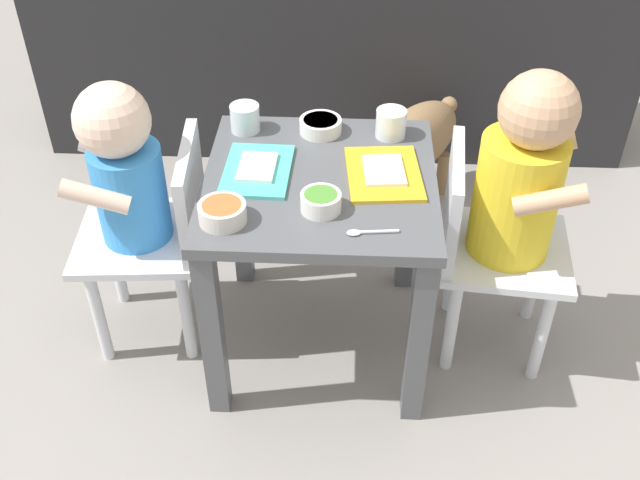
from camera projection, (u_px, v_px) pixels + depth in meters
name	position (u px, v px, depth m)	size (l,w,h in m)	color
ground_plane	(320.00, 337.00, 1.83)	(7.00, 7.00, 0.00)	gray
kitchen_cabinet_back	(335.00, 6.00, 2.30)	(1.88, 0.34, 0.92)	#232326
dining_table	(320.00, 216.00, 1.59)	(0.48, 0.50, 0.48)	#515459
seated_child_left	(134.00, 184.00, 1.59)	(0.30, 0.30, 0.67)	silver
seated_child_right	(514.00, 189.00, 1.54)	(0.31, 0.31, 0.72)	silver
dog	(410.00, 143.00, 2.13)	(0.36, 0.42, 0.33)	olive
food_tray_left	(257.00, 169.00, 1.54)	(0.14, 0.20, 0.02)	#4CC6BC
food_tray_right	(384.00, 173.00, 1.53)	(0.17, 0.22, 0.02)	gold
water_cup_left	(391.00, 125.00, 1.64)	(0.07, 0.07, 0.06)	white
water_cup_right	(245.00, 119.00, 1.66)	(0.07, 0.07, 0.06)	white
cereal_bowl_right_side	(321.00, 201.00, 1.43)	(0.08, 0.08, 0.04)	white
veggie_bowl_far	(321.00, 125.00, 1.66)	(0.09, 0.09, 0.03)	white
cereal_bowl_left_side	(222.00, 212.00, 1.40)	(0.09, 0.09, 0.04)	silver
spoon_by_left_tray	(367.00, 232.00, 1.38)	(0.10, 0.02, 0.01)	silver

